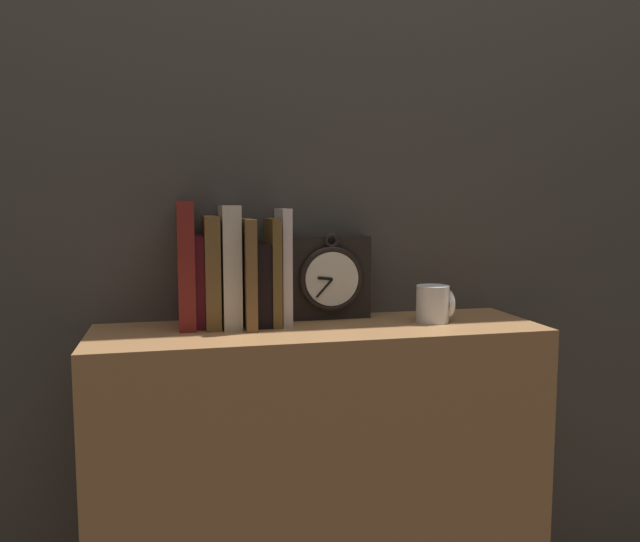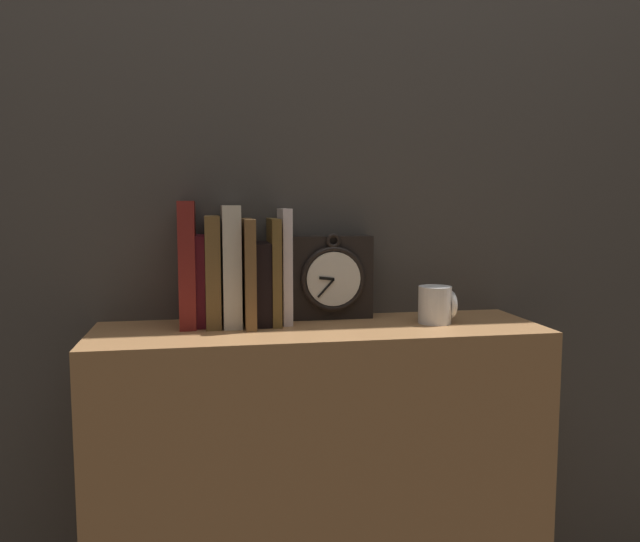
% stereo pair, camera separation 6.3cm
% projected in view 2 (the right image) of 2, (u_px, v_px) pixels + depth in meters
% --- Properties ---
extents(wall_back, '(6.00, 0.05, 2.60)m').
position_uv_depth(wall_back, '(307.00, 105.00, 1.39)').
color(wall_back, '#47423D').
rests_on(wall_back, ground_plane).
extents(bookshelf, '(0.92, 0.28, 0.83)m').
position_uv_depth(bookshelf, '(320.00, 518.00, 1.33)').
color(bookshelf, '#A87547').
rests_on(bookshelf, ground_plane).
extents(clock, '(0.18, 0.07, 0.19)m').
position_uv_depth(clock, '(331.00, 277.00, 1.38)').
color(clock, black).
rests_on(clock, bookshelf).
extents(book_slot0_maroon, '(0.03, 0.13, 0.26)m').
position_uv_depth(book_slot0_maroon, '(188.00, 264.00, 1.29)').
color(book_slot0_maroon, maroon).
rests_on(book_slot0_maroon, bookshelf).
extents(book_slot1_maroon, '(0.02, 0.11, 0.19)m').
position_uv_depth(book_slot1_maroon, '(201.00, 280.00, 1.30)').
color(book_slot1_maroon, maroon).
rests_on(book_slot1_maroon, bookshelf).
extents(book_slot2_brown, '(0.03, 0.13, 0.23)m').
position_uv_depth(book_slot2_brown, '(213.00, 271.00, 1.30)').
color(book_slot2_brown, brown).
rests_on(book_slot2_brown, bookshelf).
extents(book_slot3_cream, '(0.04, 0.13, 0.25)m').
position_uv_depth(book_slot3_cream, '(231.00, 265.00, 1.30)').
color(book_slot3_cream, beige).
rests_on(book_slot3_cream, bookshelf).
extents(book_slot4_brown, '(0.02, 0.16, 0.22)m').
position_uv_depth(book_slot4_brown, '(249.00, 272.00, 1.30)').
color(book_slot4_brown, brown).
rests_on(book_slot4_brown, bookshelf).
extents(book_slot5_black, '(0.03, 0.13, 0.17)m').
position_uv_depth(book_slot5_black, '(262.00, 283.00, 1.32)').
color(book_slot5_black, black).
rests_on(book_slot5_black, bookshelf).
extents(book_slot6_brown, '(0.02, 0.13, 0.22)m').
position_uv_depth(book_slot6_brown, '(274.00, 271.00, 1.32)').
color(book_slot6_brown, brown).
rests_on(book_slot6_brown, bookshelf).
extents(book_slot7_white, '(0.02, 0.11, 0.24)m').
position_uv_depth(book_slot7_white, '(285.00, 266.00, 1.33)').
color(book_slot7_white, white).
rests_on(book_slot7_white, bookshelf).
extents(mug, '(0.08, 0.07, 0.08)m').
position_uv_depth(mug, '(436.00, 305.00, 1.33)').
color(mug, white).
rests_on(mug, bookshelf).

